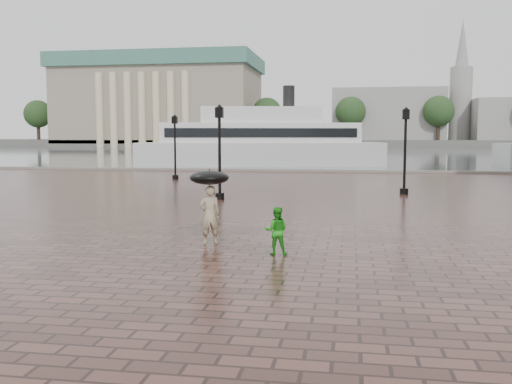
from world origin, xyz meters
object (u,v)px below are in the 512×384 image
at_px(child_pedestrian, 276,231).
at_px(street_lamps, 258,149).
at_px(ferry_near, 260,142).
at_px(adult_pedestrian, 210,215).

bearing_deg(child_pedestrian, street_lamps, -81.42).
xyz_separation_m(child_pedestrian, ferry_near, (-7.32, 43.17, 1.82)).
xyz_separation_m(street_lamps, ferry_near, (-3.96, 25.46, 0.11)).
xyz_separation_m(street_lamps, child_pedestrian, (3.36, -17.70, -1.71)).
height_order(street_lamps, ferry_near, ferry_near).
height_order(street_lamps, child_pedestrian, street_lamps).
height_order(adult_pedestrian, child_pedestrian, adult_pedestrian).
relative_size(child_pedestrian, ferry_near, 0.05).
relative_size(adult_pedestrian, child_pedestrian, 1.35).
bearing_deg(adult_pedestrian, child_pedestrian, 127.81).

